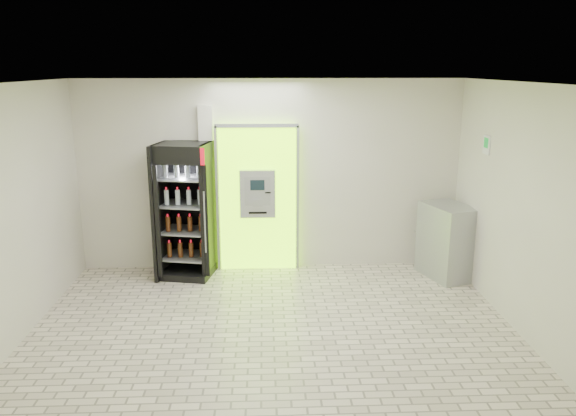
{
  "coord_description": "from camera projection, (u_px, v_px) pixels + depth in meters",
  "views": [
    {
      "loc": [
        -0.09,
        -6.2,
        3.18
      ],
      "look_at": [
        0.23,
        1.2,
        1.3
      ],
      "focal_mm": 35.0,
      "sensor_mm": 36.0,
      "label": 1
    }
  ],
  "objects": [
    {
      "name": "pillar",
      "position": [
        208.0,
        189.0,
        8.8
      ],
      "size": [
        0.22,
        0.11,
        2.6
      ],
      "color": "silver",
      "rests_on": "ground"
    },
    {
      "name": "steel_cabinet",
      "position": [
        447.0,
        241.0,
        8.61
      ],
      "size": [
        0.82,
        0.99,
        1.14
      ],
      "rotation": [
        0.0,
        0.0,
        0.32
      ],
      "color": "#9EA1A5",
      "rests_on": "ground"
    },
    {
      "name": "ground",
      "position": [
        274.0,
        336.0,
        6.79
      ],
      "size": [
        6.0,
        6.0,
        0.0
      ],
      "primitive_type": "plane",
      "color": "beige",
      "rests_on": "ground"
    },
    {
      "name": "exit_sign",
      "position": [
        487.0,
        145.0,
        7.75
      ],
      "size": [
        0.02,
        0.22,
        0.26
      ],
      "color": "white",
      "rests_on": "room_shell"
    },
    {
      "name": "beverage_cooler",
      "position": [
        185.0,
        213.0,
        8.58
      ],
      "size": [
        0.9,
        0.85,
        2.07
      ],
      "rotation": [
        0.0,
        0.0,
        -0.2
      ],
      "color": "black",
      "rests_on": "ground"
    },
    {
      "name": "atm_assembly",
      "position": [
        258.0,
        197.0,
        8.83
      ],
      "size": [
        1.3,
        0.24,
        2.33
      ],
      "color": "#87EE05",
      "rests_on": "ground"
    },
    {
      "name": "room_shell",
      "position": [
        273.0,
        188.0,
        6.34
      ],
      "size": [
        6.0,
        6.0,
        6.0
      ],
      "color": "silver",
      "rests_on": "ground"
    }
  ]
}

